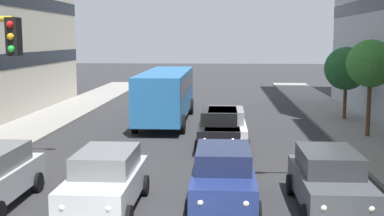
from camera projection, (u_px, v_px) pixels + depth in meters
car_0 at (329, 180)px, 14.57m from camera, size 2.02×4.44×1.72m
car_1 at (223, 176)px, 14.97m from camera, size 2.02×4.44×1.72m
car_2 at (106, 180)px, 14.59m from camera, size 2.02×4.44×1.72m
car_row2_0 at (219, 128)px, 22.92m from camera, size 2.02×4.44×1.72m
car_row2_1 at (226, 128)px, 23.10m from camera, size 2.02×4.44×1.72m
bus_behind_traffic at (166, 91)px, 29.86m from camera, size 2.78×10.50×3.00m
street_tree_2 at (371, 64)px, 24.49m from camera, size 2.32×2.32×4.73m
street_tree_3 at (346, 69)px, 29.90m from camera, size 2.55×2.55×4.28m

